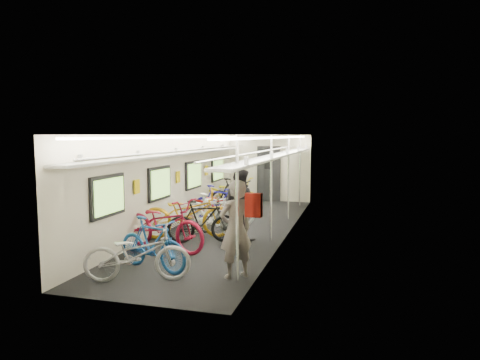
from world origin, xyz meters
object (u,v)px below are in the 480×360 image
Objects in this scene: passenger_near at (236,229)px; passenger_mid at (240,205)px; backpack at (254,205)px; bicycle_1 at (152,244)px; bicycle_0 at (137,254)px.

passenger_near is 2.58m from passenger_mid.
bicycle_1 is at bearing 175.42° from backpack.
bicycle_0 is at bearing -22.27° from passenger_near.
passenger_near reaches higher than bicycle_1.
passenger_mid is at bearing -35.87° from bicycle_0.
backpack is (1.88, -0.15, 0.80)m from bicycle_1.
backpack is (0.35, -0.17, 0.45)m from passenger_near.
passenger_near reaches higher than backpack.
passenger_mid is at bearing -1.10° from bicycle_1.
bicycle_1 is 0.95× the size of passenger_near.
bicycle_0 is 1.66m from passenger_near.
passenger_mid is 2.87m from backpack.
passenger_mid reaches higher than bicycle_0.
backpack is at bearing 127.87° from passenger_mid.
bicycle_1 is 2.05m from backpack.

